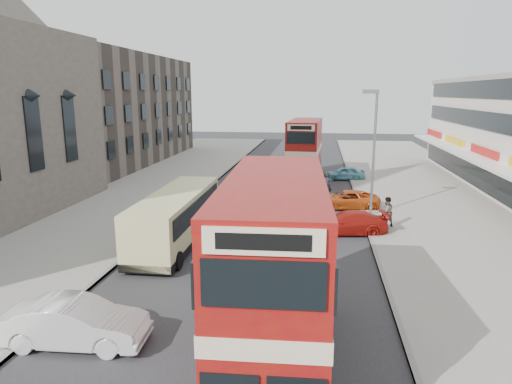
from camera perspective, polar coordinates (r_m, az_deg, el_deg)
The scene contains 17 objects.
ground at distance 14.07m, azimuth -6.95°, elevation -22.04°, with size 160.00×160.00×0.00m, color #28282B.
road_surface at distance 32.32m, azimuth 2.17°, elevation -1.74°, with size 12.00×90.00×0.01m, color #28282B.
pavement_right at distance 33.33m, azimuth 23.17°, elevation -2.20°, with size 12.00×90.00×0.15m, color gray.
pavement_left at distance 35.54m, azimuth -17.45°, elevation -0.89°, with size 12.00×90.00×0.15m, color gray.
kerb_left at distance 33.45m, azimuth -8.28°, elevation -1.25°, with size 0.20×90.00×0.16m, color gray.
kerb_right at distance 32.27m, azimuth 13.02°, elevation -1.95°, with size 0.20×90.00×0.16m, color gray.
brick_terrace at distance 55.26m, azimuth -19.34°, elevation 9.80°, with size 14.00×28.00×12.00m, color #66594C.
street_lamp at distance 29.52m, azimuth 14.60°, elevation 5.94°, with size 1.00×0.20×8.12m.
bus_main at distance 13.16m, azimuth 2.38°, elevation -10.22°, with size 3.16×9.97×5.47m.
bus_second at distance 41.46m, azimuth 6.20°, elevation 5.31°, with size 3.08×9.79×5.33m.
coach at distance 24.45m, azimuth -10.01°, elevation -2.98°, with size 2.57×9.66×2.56m.
car_left_front at distance 16.05m, azimuth -21.88°, elevation -15.12°, with size 1.60×4.60×1.52m, color white.
car_right_a at distance 26.35m, azimuth 11.51°, elevation -3.84°, with size 1.83×4.50×1.31m, color #A81810.
car_right_b at distance 32.06m, azimuth 11.34°, elevation -0.94°, with size 2.10×4.56×1.27m, color #C94E14.
car_right_c at distance 42.53m, azimuth 11.12°, elevation 2.36°, with size 1.49×3.72×1.27m, color #61AFC2.
pedestrian_near at distance 27.69m, azimuth 16.20°, elevation -2.41°, with size 0.68×0.46×1.83m, color gray.
cyclist at distance 33.11m, azimuth 8.95°, elevation -0.12°, with size 0.88×1.90×2.33m.
Camera 1 is at (3.17, -11.16, 7.96)m, focal length 31.61 mm.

